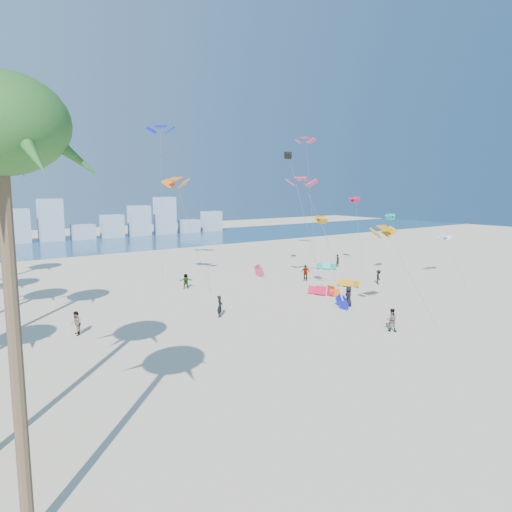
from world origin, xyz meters
TOP-DOWN VIEW (x-y plane):
  - ground at (0.00, 0.00)m, footprint 220.00×220.00m
  - ocean at (0.00, 72.00)m, footprint 220.00×220.00m
  - kitesurfer_near at (-2.12, 14.17)m, footprint 0.78×0.77m
  - kitesurfer_mid at (6.10, 3.09)m, footprint 1.03×1.07m
  - kitesurfers_far at (7.04, 18.65)m, footprint 38.38×16.74m
  - grounded_kites at (12.73, 19.19)m, footprint 15.27×20.75m
  - flying_kites at (13.55, 24.14)m, footprint 30.78×36.41m
  - distant_skyline at (-1.19, 82.00)m, footprint 85.00×3.00m

SIDE VIEW (x-z plane):
  - ground at x=0.00m, z-range 0.00..0.00m
  - ocean at x=0.00m, z-range 0.01..0.01m
  - grounded_kites at x=12.73m, z-range -0.09..1.02m
  - kitesurfers_far at x=7.04m, z-range -0.06..1.78m
  - kitesurfer_mid at x=6.10m, z-range 0.00..1.74m
  - kitesurfer_near at x=-2.12m, z-range 0.00..1.82m
  - distant_skyline at x=-1.19m, z-range -1.11..7.29m
  - flying_kites at x=13.55m, z-range 2.90..21.57m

